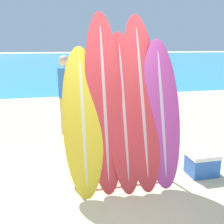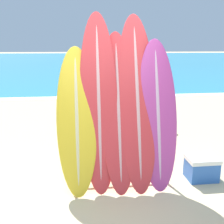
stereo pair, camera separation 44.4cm
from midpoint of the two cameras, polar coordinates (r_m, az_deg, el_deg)
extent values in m
plane|color=#CCB789|center=(3.61, 0.75, -20.00)|extent=(160.00, 160.00, 0.00)
cube|color=teal|center=(40.08, -6.38, 11.37)|extent=(120.00, 60.00, 0.00)
cube|color=white|center=(10.54, -4.54, 3.21)|extent=(120.00, 0.60, 0.01)
cylinder|color=slate|center=(3.82, -6.04, -10.23)|extent=(0.04, 0.04, 0.90)
cylinder|color=slate|center=(4.09, 14.76, -8.96)|extent=(0.04, 0.04, 0.90)
cylinder|color=slate|center=(3.74, 4.87, -3.72)|extent=(1.47, 0.04, 0.04)
cylinder|color=slate|center=(4.04, 4.64, -14.01)|extent=(1.47, 0.04, 0.04)
ellipsoid|color=yellow|center=(3.63, -4.20, -1.97)|extent=(0.56, 0.70, 2.03)
ellipsoid|color=beige|center=(3.63, -4.20, -1.97)|extent=(0.10, 0.68, 1.96)
ellipsoid|color=red|center=(3.66, 0.55, 2.02)|extent=(0.54, 0.73, 2.51)
ellipsoid|color=#D59E9F|center=(3.66, 0.55, 2.02)|extent=(0.10, 0.71, 2.41)
ellipsoid|color=red|center=(3.72, 4.82, 0.06)|extent=(0.51, 0.80, 2.24)
ellipsoid|color=#D59E9F|center=(3.72, 4.82, 0.06)|extent=(0.09, 0.78, 2.15)
ellipsoid|color=red|center=(3.78, 8.87, 2.19)|extent=(0.57, 0.91, 2.50)
ellipsoid|color=#D59E9F|center=(3.78, 8.87, 2.19)|extent=(0.10, 0.89, 2.40)
ellipsoid|color=#B23D8E|center=(3.85, 13.16, -0.53)|extent=(0.57, 0.69, 2.14)
ellipsoid|color=#CAA1BE|center=(3.85, 13.16, -0.53)|extent=(0.10, 0.68, 2.06)
cylinder|color=tan|center=(7.10, 9.14, 0.74)|extent=(0.11, 0.11, 0.77)
cylinder|color=tan|center=(7.15, 10.41, 0.78)|extent=(0.11, 0.11, 0.77)
cube|color=#478466|center=(7.07, 9.87, 2.88)|extent=(0.22, 0.14, 0.23)
cube|color=#DB3842|center=(7.00, 10.02, 6.23)|extent=(0.24, 0.16, 0.60)
sphere|color=tan|center=(6.95, 10.18, 9.85)|extent=(0.22, 0.22, 0.22)
cylinder|color=beige|center=(6.25, -6.95, -0.62)|extent=(0.12, 0.12, 0.86)
cylinder|color=beige|center=(6.15, -5.51, -0.84)|extent=(0.12, 0.12, 0.86)
cube|color=gold|center=(6.13, -6.31, 1.99)|extent=(0.29, 0.26, 0.26)
cube|color=#3370BC|center=(6.04, -6.43, 6.32)|extent=(0.31, 0.29, 0.67)
sphere|color=beige|center=(6.00, -6.57, 11.02)|extent=(0.24, 0.24, 0.24)
cube|color=#2D60B7|center=(4.47, 21.65, -11.68)|extent=(0.45, 0.35, 0.30)
cube|color=white|center=(4.39, 21.87, -9.51)|extent=(0.46, 0.37, 0.07)
camera|label=1|loc=(0.22, -87.16, 0.73)|focal=42.00mm
camera|label=2|loc=(0.22, 92.84, -0.73)|focal=42.00mm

